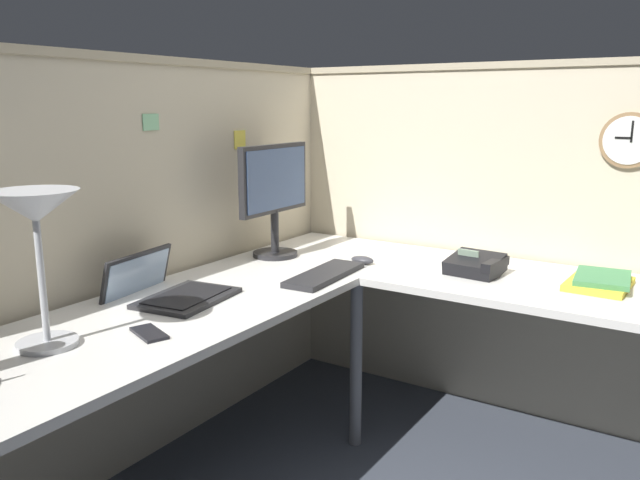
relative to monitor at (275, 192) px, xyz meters
name	(u,v)px	position (x,y,z in m)	size (l,w,h in m)	color
ground_plane	(370,473)	(-0.26, -0.64, -1.02)	(6.80, 6.80, 0.00)	#383D47
cubicle_wall_back	(131,264)	(-0.62, 0.23, -0.23)	(2.57, 0.12, 1.58)	beige
cubicle_wall_right	(516,241)	(0.61, -0.90, -0.23)	(0.12, 2.37, 1.58)	beige
desk	(365,332)	(-0.40, -0.69, -0.39)	(2.35, 2.15, 0.73)	silver
monitor	(275,192)	(0.00, 0.00, 0.00)	(0.46, 0.20, 0.50)	#232326
laptop	(165,290)	(-0.71, -0.04, -0.27)	(0.39, 0.42, 0.22)	#232326
keyboard	(325,275)	(-0.18, -0.38, -0.28)	(0.43, 0.14, 0.02)	#232326
computer_mouse	(362,260)	(0.09, -0.40, -0.28)	(0.06, 0.10, 0.03)	#38383D
desk_lamp_dome	(36,220)	(-1.23, -0.11, 0.07)	(0.24, 0.24, 0.44)	#B7BABF
cell_phone	(149,333)	(-1.01, -0.28, -0.29)	(0.07, 0.14, 0.01)	black
office_phone	(477,265)	(0.18, -0.87, -0.26)	(0.21, 0.22, 0.11)	black
book_stack	(600,281)	(0.26, -1.32, -0.27)	(0.30, 0.23, 0.04)	yellow
wall_clock	(629,140)	(0.56, -1.33, 0.24)	(0.04, 0.22, 0.22)	olive
pinned_note_middle	(240,140)	(-0.01, 0.18, 0.22)	(0.07, 0.00, 0.08)	#EAD84C
pinned_note_rightmost	(151,122)	(-0.53, 0.18, 0.31)	(0.08, 0.00, 0.06)	#8CCC99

